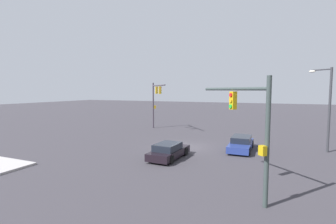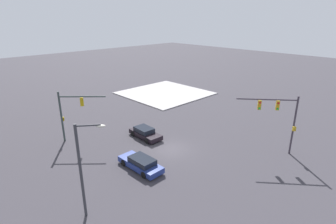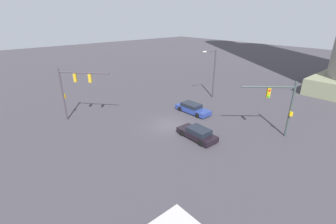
{
  "view_description": "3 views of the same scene",
  "coord_description": "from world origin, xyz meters",
  "px_view_note": "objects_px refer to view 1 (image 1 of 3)",
  "views": [
    {
      "loc": [
        21.95,
        7.86,
        5.29
      ],
      "look_at": [
        2.9,
        -0.62,
        3.49
      ],
      "focal_mm": 27.11,
      "sensor_mm": 36.0,
      "label": 1
    },
    {
      "loc": [
        -18.68,
        18.44,
        13.75
      ],
      "look_at": [
        1.29,
        -0.89,
        3.77
      ],
      "focal_mm": 28.75,
      "sensor_mm": 36.0,
      "label": 2
    },
    {
      "loc": [
        18.22,
        -16.29,
        11.79
      ],
      "look_at": [
        -0.19,
        -0.07,
        1.6
      ],
      "focal_mm": 24.94,
      "sensor_mm": 36.0,
      "label": 3
    }
  ],
  "objects_px": {
    "streetlamp_curved_arm": "(327,103)",
    "sedan_car_waiting_far": "(169,151)",
    "traffic_signal_near_corner": "(251,120)",
    "traffic_signal_opposite_side": "(156,97)",
    "sedan_car_approaching": "(241,144)"
  },
  "relations": [
    {
      "from": "traffic_signal_near_corner",
      "to": "sedan_car_waiting_far",
      "type": "relative_size",
      "value": 1.34
    },
    {
      "from": "traffic_signal_near_corner",
      "to": "sedan_car_waiting_far",
      "type": "xyz_separation_m",
      "value": [
        -5.07,
        -6.56,
        -3.27
      ]
    },
    {
      "from": "traffic_signal_opposite_side",
      "to": "sedan_car_approaching",
      "type": "height_order",
      "value": "traffic_signal_opposite_side"
    },
    {
      "from": "traffic_signal_near_corner",
      "to": "sedan_car_approaching",
      "type": "relative_size",
      "value": 1.22
    },
    {
      "from": "traffic_signal_opposite_side",
      "to": "sedan_car_waiting_far",
      "type": "distance_m",
      "value": 15.07
    },
    {
      "from": "traffic_signal_opposite_side",
      "to": "sedan_car_approaching",
      "type": "distance_m",
      "value": 14.74
    },
    {
      "from": "traffic_signal_near_corner",
      "to": "streetlamp_curved_arm",
      "type": "distance_m",
      "value": 13.42
    },
    {
      "from": "streetlamp_curved_arm",
      "to": "traffic_signal_near_corner",
      "type": "bearing_deg",
      "value": 104.27
    },
    {
      "from": "sedan_car_approaching",
      "to": "traffic_signal_near_corner",
      "type": "bearing_deg",
      "value": 8.95
    },
    {
      "from": "streetlamp_curved_arm",
      "to": "sedan_car_waiting_far",
      "type": "height_order",
      "value": "streetlamp_curved_arm"
    },
    {
      "from": "traffic_signal_opposite_side",
      "to": "traffic_signal_near_corner",
      "type": "bearing_deg",
      "value": -2.24
    },
    {
      "from": "streetlamp_curved_arm",
      "to": "traffic_signal_opposite_side",
      "type": "bearing_deg",
      "value": 20.36
    },
    {
      "from": "traffic_signal_opposite_side",
      "to": "sedan_car_waiting_far",
      "type": "relative_size",
      "value": 1.43
    },
    {
      "from": "streetlamp_curved_arm",
      "to": "sedan_car_waiting_far",
      "type": "distance_m",
      "value": 14.1
    },
    {
      "from": "streetlamp_curved_arm",
      "to": "sedan_car_waiting_far",
      "type": "relative_size",
      "value": 1.63
    }
  ]
}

